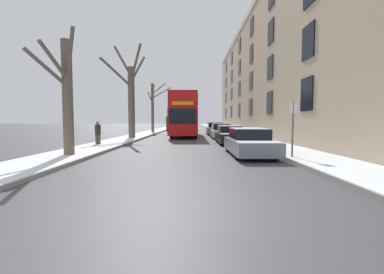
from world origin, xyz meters
The scene contains 15 objects.
ground_plane centered at (0.00, 0.00, 0.00)m, with size 320.00×320.00×0.00m, color #424247.
sidewalk_left centered at (-5.27, 53.00, 0.08)m, with size 2.47×130.00×0.16m.
sidewalk_right centered at (5.27, 53.00, 0.08)m, with size 2.47×130.00×0.16m.
terrace_facade_right centered at (11.00, 25.92, 6.94)m, with size 9.10×45.42×13.88m.
bare_tree_left_0 centered at (-5.05, 6.29, 2.72)m, with size 1.70×1.92×5.34m.
bare_tree_left_1 centered at (-5.03, 17.74, 3.76)m, with size 3.28×4.26×8.06m.
bare_tree_left_2 centered at (-4.96, 30.12, 3.63)m, with size 3.09×1.67×6.78m.
double_decker_bus centered at (-0.50, 22.63, 2.40)m, with size 2.62×11.33×4.23m.
parked_car_0 centered at (2.95, 7.22, 0.60)m, with size 1.79×4.41×1.28m.
parked_car_1 centered at (2.95, 13.44, 0.61)m, with size 1.73×4.24×1.30m.
parked_car_2 centered at (2.95, 18.95, 0.64)m, with size 1.76×4.02×1.38m.
parked_car_3 centered at (2.95, 24.83, 0.67)m, with size 1.87×4.23×1.46m.
oncoming_van centered at (-2.49, 35.52, 1.24)m, with size 2.08×4.89×2.29m.
pedestrian_left_sidewalk centered at (-5.63, 11.41, 0.87)m, with size 0.35×0.35×1.59m.
street_sign_post centered at (4.34, 5.64, 1.37)m, with size 0.32×0.07×2.37m.
Camera 1 is at (0.28, -4.67, 1.61)m, focal length 24.00 mm.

